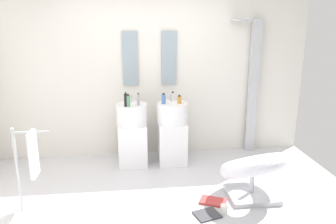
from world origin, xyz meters
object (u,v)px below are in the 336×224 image
Objects in this scene: shower_column at (252,84)px; lounge_chair at (253,170)px; pedestal_sink_right at (172,132)px; coffee_mug at (224,209)px; soap_bottle_amber at (179,100)px; soap_bottle_blue at (164,99)px; soap_bottle_black at (126,100)px; soap_bottle_green at (128,101)px; soap_bottle_grey at (138,100)px; towel_rack at (31,156)px; magazine_red at (213,201)px; pedestal_sink_left at (132,134)px; magazine_charcoal at (207,215)px; soap_bottle_white at (173,97)px.

shower_column reaches higher than lounge_chair.
pedestal_sink_right is 10.69× the size of coffee_mug.
soap_bottle_blue is at bearing 174.93° from soap_bottle_amber.
shower_column is 10.51× the size of soap_bottle_black.
soap_bottle_blue reaches higher than soap_bottle_amber.
shower_column reaches higher than soap_bottle_amber.
soap_bottle_blue is 0.50m from soap_bottle_green.
coffee_mug is at bearing -56.91° from soap_bottle_grey.
towel_rack reaches higher than magazine_red.
magazine_charcoal is (0.76, -1.44, -0.45)m from pedestal_sink_left.
soap_bottle_black is at bearing -169.42° from pedestal_sink_right.
lounge_chair is at bearing -34.65° from soap_bottle_green.
soap_bottle_black reaches higher than soap_bottle_green.
lounge_chair is (-0.48, -1.44, -0.73)m from shower_column.
coffee_mug is at bearing -69.81° from soap_bottle_blue.
towel_rack is 1.58m from soap_bottle_grey.
soap_bottle_black is (-1.94, -0.46, -0.09)m from shower_column.
soap_bottle_grey reaches higher than towel_rack.
soap_bottle_amber is at bearing 126.37° from magazine_red.
soap_bottle_blue is (-0.15, -0.15, 0.01)m from soap_bottle_white.
shower_column is at bearing 13.26° from soap_bottle_grey.
soap_bottle_grey is 0.14m from soap_bottle_green.
magazine_red is 1.13× the size of magazine_charcoal.
pedestal_sink_left is at bearing 176.58° from soap_bottle_amber.
soap_bottle_black is at bearing 146.05° from lounge_chair.
magazine_red is (-0.97, -1.53, -1.06)m from shower_column.
pedestal_sink_left is at bearing 138.25° from soap_bottle_grey.
coffee_mug is (2.04, -0.33, -0.57)m from towel_rack.
soap_bottle_green is (-0.62, -0.12, 0.51)m from pedestal_sink_right.
magazine_charcoal is at bearing -82.36° from pedestal_sink_right.
pedestal_sink_right is 5.86× the size of soap_bottle_green.
coffee_mug is 1.83m from soap_bottle_white.
magazine_red is 1.93× the size of soap_bottle_blue.
towel_rack is at bearing -139.83° from soap_bottle_grey.
soap_bottle_white is 0.90× the size of soap_bottle_blue.
pedestal_sink_right is at bearing 126.22° from lounge_chair.
soap_bottle_grey is (1.18, 0.99, 0.35)m from towel_rack.
towel_rack is 3.26× the size of magazine_red.
pedestal_sink_right is 0.52m from soap_bottle_blue.
magazine_red is at bearing 107.35° from coffee_mug.
towel_rack is 5.57× the size of soap_bottle_green.
lounge_chair is at bearing -56.16° from soap_bottle_amber.
coffee_mug is 0.53× the size of soap_bottle_grey.
soap_bottle_green is at bearing 127.82° from coffee_mug.
soap_bottle_white is at bearing 46.20° from soap_bottle_blue.
soap_bottle_white is (-1.26, -0.20, -0.12)m from shower_column.
magazine_red is 2.39× the size of soap_bottle_amber.
pedestal_sink_right reaches higher than magazine_red.
soap_bottle_blue is (0.45, -0.02, 0.50)m from pedestal_sink_left.
shower_column reaches higher than soap_bottle_green.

